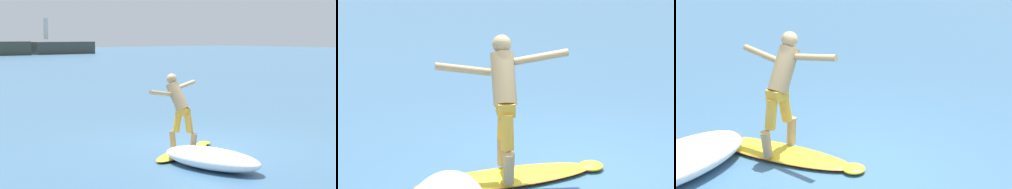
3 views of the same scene
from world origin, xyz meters
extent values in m
plane|color=#3B6386|center=(0.00, 0.00, 0.00)|extent=(200.00, 200.00, 0.00)
ellipsoid|color=yellow|center=(-0.90, -0.34, 0.05)|extent=(2.27, 1.38, 0.10)
ellipsoid|color=yellow|center=(0.15, 0.10, 0.05)|extent=(0.41, 0.40, 0.08)
ellipsoid|color=#DB5B2D|center=(-0.90, -0.34, 0.05)|extent=(2.29, 1.39, 0.04)
cone|color=black|center=(-1.66, -0.50, -0.06)|extent=(0.07, 0.07, 0.14)
cylinder|color=tan|center=(-0.97, -0.07, 0.29)|extent=(0.17, 0.20, 0.40)
cylinder|color=gold|center=(-0.94, -0.19, 0.69)|extent=(0.20, 0.25, 0.44)
cylinder|color=tan|center=(-0.83, -0.61, 0.29)|extent=(0.17, 0.20, 0.40)
cylinder|color=gold|center=(-0.86, -0.49, 0.69)|extent=(0.20, 0.25, 0.44)
cube|color=gold|center=(-0.90, -0.34, 0.94)|extent=(0.26, 0.30, 0.16)
cylinder|color=tan|center=(-0.94, -0.19, 1.25)|extent=(0.41, 0.60, 0.68)
sphere|color=tan|center=(-0.97, -0.05, 1.63)|extent=(0.23, 0.23, 0.23)
cylinder|color=tan|center=(-1.42, -0.20, 1.36)|extent=(0.67, 0.24, 0.20)
cylinder|color=tan|center=(-0.51, 0.03, 1.47)|extent=(0.67, 0.25, 0.20)
camera|label=1|loc=(-8.81, -9.39, 2.57)|focal=60.00mm
camera|label=2|loc=(-0.27, -6.52, 3.03)|focal=60.00mm
camera|label=3|loc=(4.96, -4.48, 3.69)|focal=60.00mm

